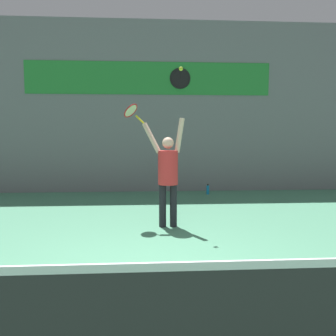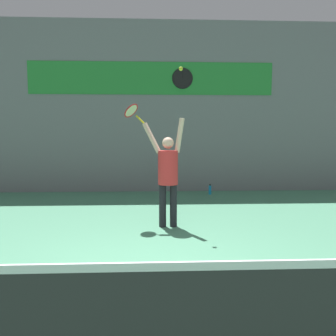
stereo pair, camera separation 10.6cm
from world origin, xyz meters
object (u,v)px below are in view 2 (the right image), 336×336
Objects in this scene: tennis_racket at (132,111)px; tennis_ball at (181,69)px; water_bottle at (210,190)px; scoreboard_clock at (182,78)px; tennis_player at (168,172)px.

tennis_ball is at bearing -25.21° from tennis_racket.
tennis_ball is 4.43m from water_bottle.
scoreboard_clock is at bearing 70.16° from tennis_racket.
tennis_ball reaches higher than tennis_racket.
tennis_racket is at bearing 154.79° from tennis_ball.
tennis_ball is (0.88, -0.42, 0.71)m from tennis_racket.
scoreboard_clock reaches higher than tennis_ball.
tennis_player is 27.52× the size of tennis_ball.
scoreboard_clock is at bearing 143.36° from water_bottle.
scoreboard_clock is 1.35× the size of tennis_racket.
scoreboard_clock is 3.94m from tennis_ball.
tennis_ball is at bearing -16.07° from tennis_player.
tennis_racket is 1.53× the size of water_bottle.
scoreboard_clock is 2.07× the size of water_bottle.
tennis_ball reaches higher than tennis_player.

